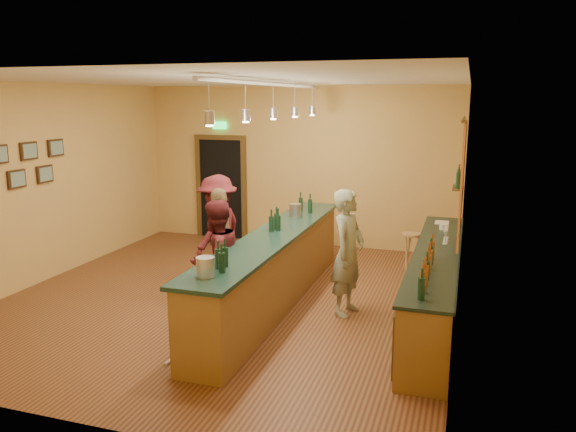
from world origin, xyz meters
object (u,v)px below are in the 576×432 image
(bar_stool, at_px, (411,242))
(tasting_bar, at_px, (274,263))
(back_counter, at_px, (435,283))
(customer_a, at_px, (216,260))
(customer_b, at_px, (220,238))
(customer_c, at_px, (218,229))
(bartender, at_px, (348,253))

(bar_stool, bearing_deg, tasting_bar, -128.35)
(back_counter, bearing_deg, customer_a, -161.08)
(back_counter, bearing_deg, customer_b, 176.07)
(back_counter, height_order, tasting_bar, tasting_bar)
(customer_b, distance_m, customer_c, 0.31)
(customer_b, bearing_deg, bar_stool, 108.65)
(tasting_bar, bearing_deg, bar_stool, 51.65)
(customer_a, height_order, bar_stool, customer_a)
(customer_c, bearing_deg, bartender, 76.59)
(bartender, relative_size, customer_a, 1.07)
(tasting_bar, height_order, bar_stool, tasting_bar)
(back_counter, distance_m, customer_c, 3.51)
(back_counter, bearing_deg, bar_stool, 104.54)
(back_counter, distance_m, customer_b, 3.32)
(customer_c, height_order, bar_stool, customer_c)
(tasting_bar, bearing_deg, back_counter, 4.57)
(back_counter, height_order, customer_a, customer_a)
(back_counter, bearing_deg, tasting_bar, -175.43)
(back_counter, distance_m, bar_stool, 2.09)
(customer_a, relative_size, customer_c, 0.93)
(tasting_bar, xyz_separation_m, customer_a, (-0.55, -0.78, 0.21))
(tasting_bar, relative_size, bar_stool, 7.53)
(bartender, height_order, customer_b, bartender)
(back_counter, relative_size, customer_a, 2.77)
(back_counter, xyz_separation_m, customer_c, (-3.45, 0.48, 0.40))
(customer_b, bearing_deg, tasting_bar, 54.11)
(tasting_bar, height_order, bartender, bartender)
(tasting_bar, xyz_separation_m, bartender, (1.09, -0.04, 0.27))
(customer_c, bearing_deg, customer_a, 27.66)
(tasting_bar, distance_m, customer_a, 0.98)
(tasting_bar, relative_size, customer_a, 3.10)
(customer_a, height_order, customer_c, customer_c)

